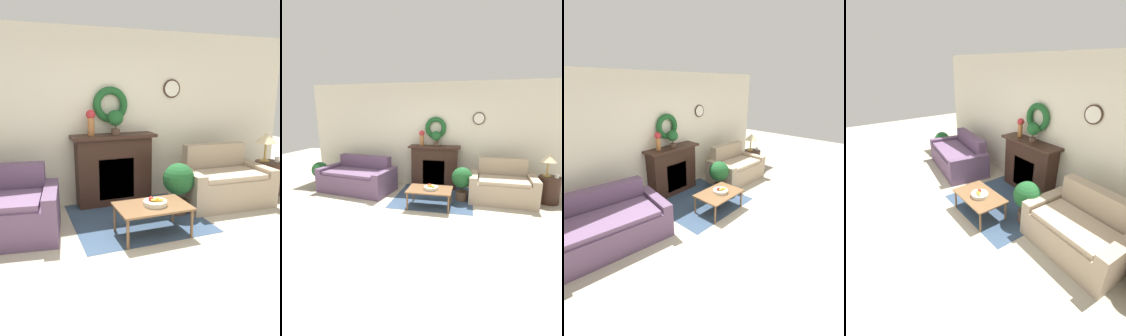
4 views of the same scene
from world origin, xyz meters
TOP-DOWN VIEW (x-y plane):
  - ground_plane at (0.00, 0.00)m, footprint 16.00×16.00m
  - floor_rug at (0.19, 1.63)m, footprint 1.80×1.71m
  - wall_back at (0.00, 2.57)m, footprint 6.80×0.18m
  - fireplace at (0.08, 2.37)m, footprint 1.31×0.41m
  - couch_left at (-1.78, 1.72)m, footprint 1.92×1.23m
  - loveseat_right at (1.71, 1.75)m, footprint 1.45×0.95m
  - coffee_table at (0.19, 1.05)m, footprint 0.92×0.61m
  - fruit_bowl at (0.22, 1.03)m, footprint 0.30×0.30m
  - vase_on_mantel_left at (-0.26, 2.37)m, footprint 0.14×0.14m
  - potted_plant_on_mantel at (0.12, 2.35)m, footprint 0.25×0.25m
  - potted_plant_floor_by_couch at (-2.90, 1.78)m, footprint 0.43×0.43m
  - potted_plant_floor_by_loveseat at (0.83, 1.58)m, footprint 0.46×0.46m

SIDE VIEW (x-z plane):
  - ground_plane at x=0.00m, z-range 0.00..0.00m
  - floor_rug at x=0.19m, z-range 0.00..0.01m
  - couch_left at x=-1.78m, z-range -0.11..0.74m
  - loveseat_right at x=1.71m, z-range -0.14..0.78m
  - coffee_table at x=0.19m, z-range 0.16..0.55m
  - potted_plant_floor_by_couch at x=-2.90m, z-range 0.09..0.76m
  - fruit_bowl at x=0.22m, z-range 0.37..0.49m
  - potted_plant_floor_by_loveseat at x=0.83m, z-range 0.09..0.86m
  - fireplace at x=0.08m, z-range 0.01..1.12m
  - vase_on_mantel_left at x=-0.26m, z-range 1.15..1.54m
  - potted_plant_on_mantel at x=0.12m, z-range 1.16..1.54m
  - wall_back at x=0.00m, z-range 0.01..2.71m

